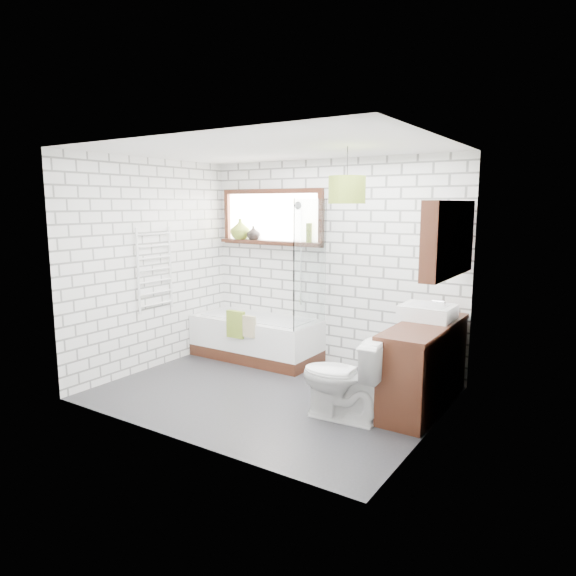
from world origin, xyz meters
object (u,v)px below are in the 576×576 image
Objects in this scene: bathtub at (256,338)px; basin at (428,312)px; pendant at (347,190)px; vanity at (424,366)px; toilet at (342,378)px.

basin is (2.27, -0.18, 0.63)m from bathtub.
pendant is at bearing -140.27° from basin.
bathtub is 2.37m from vanity.
pendant is (-0.65, -0.54, 1.20)m from basin.
toilet is at bearing -117.18° from basin.
pendant reaches higher than basin.
basin reaches higher than bathtub.
basin is at bearing 148.38° from toilet.
toilet is 1.75m from pendant.
vanity is at bearing -74.31° from basin.
vanity is at bearing 24.73° from pendant.
pendant is (-0.71, -0.33, 1.69)m from vanity.
bathtub is at bearing -125.85° from toilet.
basin is 1.15m from toilet.
vanity reaches higher than toilet.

